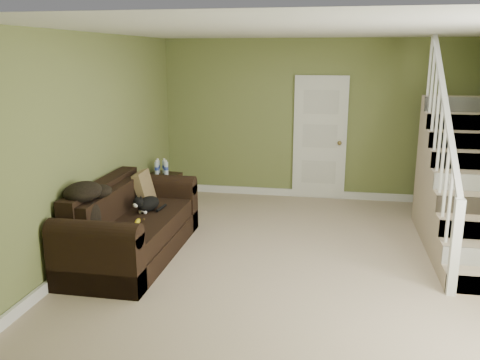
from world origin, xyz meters
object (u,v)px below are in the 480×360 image
at_px(side_table, 163,191).
at_px(banana, 137,222).
at_px(cat, 148,204).
at_px(sofa, 130,228).

relative_size(side_table, banana, 3.99).
xyz_separation_m(side_table, banana, (0.42, -2.10, 0.22)).
xyz_separation_m(cat, banana, (0.05, -0.46, -0.07)).
relative_size(sofa, banana, 11.46).
bearing_deg(side_table, sofa, -83.11).
height_order(sofa, cat, sofa).
bearing_deg(sofa, banana, -50.34).
bearing_deg(banana, sofa, 119.19).
bearing_deg(cat, sofa, -103.76).
distance_m(sofa, banana, 0.36).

